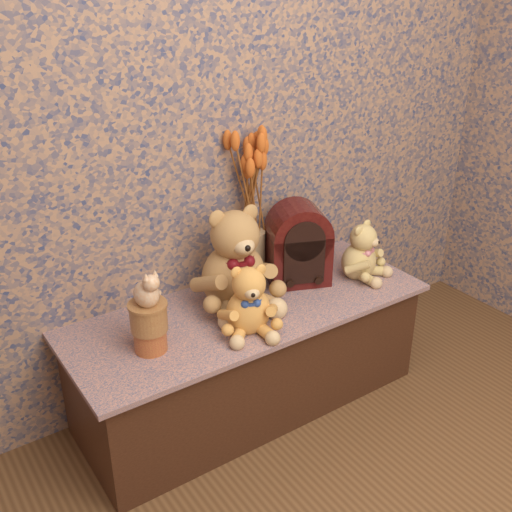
% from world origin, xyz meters
% --- Properties ---
extents(display_shelf, '(1.44, 0.55, 0.46)m').
position_xyz_m(display_shelf, '(0.00, 1.23, 0.23)').
color(display_shelf, '#374971').
rests_on(display_shelf, ground).
extents(teddy_large, '(0.39, 0.45, 0.43)m').
position_xyz_m(teddy_large, '(-0.02, 1.30, 0.67)').
color(teddy_large, olive).
rests_on(teddy_large, display_shelf).
extents(teddy_medium, '(0.30, 0.33, 0.28)m').
position_xyz_m(teddy_medium, '(-0.09, 1.11, 0.60)').
color(teddy_medium, gold).
rests_on(teddy_medium, display_shelf).
extents(teddy_small, '(0.29, 0.31, 0.26)m').
position_xyz_m(teddy_small, '(0.53, 1.19, 0.59)').
color(teddy_small, tan).
rests_on(teddy_small, display_shelf).
extents(cathedral_radio, '(0.30, 0.26, 0.34)m').
position_xyz_m(cathedral_radio, '(0.29, 1.30, 0.63)').
color(cathedral_radio, '#390A0B').
rests_on(cathedral_radio, display_shelf).
extents(ceramic_vase, '(0.15, 0.15, 0.21)m').
position_xyz_m(ceramic_vase, '(0.14, 1.43, 0.56)').
color(ceramic_vase, tan).
rests_on(ceramic_vase, display_shelf).
extents(dried_stalks, '(0.21, 0.21, 0.39)m').
position_xyz_m(dried_stalks, '(0.14, 1.43, 0.86)').
color(dried_stalks, '#D05F21').
rests_on(dried_stalks, ceramic_vase).
extents(biscuit_tin_lower, '(0.14, 0.14, 0.08)m').
position_xyz_m(biscuit_tin_lower, '(-0.44, 1.18, 0.50)').
color(biscuit_tin_lower, '#C18238').
rests_on(biscuit_tin_lower, display_shelf).
extents(biscuit_tin_upper, '(0.16, 0.16, 0.10)m').
position_xyz_m(biscuit_tin_upper, '(-0.44, 1.18, 0.59)').
color(biscuit_tin_upper, tan).
rests_on(biscuit_tin_upper, biscuit_tin_lower).
extents(cat_figurine, '(0.12, 0.13, 0.14)m').
position_xyz_m(cat_figurine, '(-0.44, 1.18, 0.71)').
color(cat_figurine, silver).
rests_on(cat_figurine, biscuit_tin_upper).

